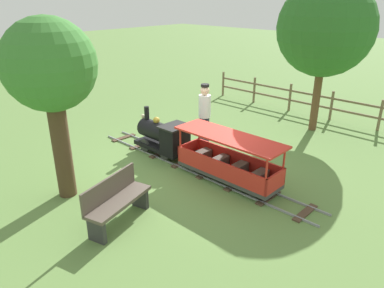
{
  "coord_description": "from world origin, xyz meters",
  "views": [
    {
      "loc": [
        -5.36,
        -5.14,
        3.6
      ],
      "look_at": [
        0.0,
        -0.06,
        0.55
      ],
      "focal_mm": 34.07,
      "sensor_mm": 36.0,
      "label": 1
    }
  ],
  "objects_px": {
    "passenger_car": "(228,163)",
    "oak_tree_near": "(50,69)",
    "locomotive": "(164,136)",
    "oak_tree_far": "(326,28)",
    "conductor_person": "(205,111)",
    "park_bench": "(117,201)"
  },
  "relations": [
    {
      "from": "passenger_car",
      "to": "oak_tree_near",
      "type": "bearing_deg",
      "value": 142.78
    },
    {
      "from": "locomotive",
      "to": "oak_tree_far",
      "type": "xyz_separation_m",
      "value": [
        4.14,
        -1.76,
        2.29
      ]
    },
    {
      "from": "locomotive",
      "to": "oak_tree_near",
      "type": "relative_size",
      "value": 0.44
    },
    {
      "from": "passenger_car",
      "to": "conductor_person",
      "type": "bearing_deg",
      "value": 56.51
    },
    {
      "from": "passenger_car",
      "to": "conductor_person",
      "type": "height_order",
      "value": "conductor_person"
    },
    {
      "from": "locomotive",
      "to": "park_bench",
      "type": "height_order",
      "value": "locomotive"
    },
    {
      "from": "passenger_car",
      "to": "oak_tree_near",
      "type": "height_order",
      "value": "oak_tree_near"
    },
    {
      "from": "passenger_car",
      "to": "oak_tree_near",
      "type": "distance_m",
      "value": 3.76
    },
    {
      "from": "locomotive",
      "to": "park_bench",
      "type": "relative_size",
      "value": 1.06
    },
    {
      "from": "conductor_person",
      "to": "locomotive",
      "type": "bearing_deg",
      "value": 160.32
    },
    {
      "from": "locomotive",
      "to": "oak_tree_far",
      "type": "distance_m",
      "value": 5.05
    },
    {
      "from": "passenger_car",
      "to": "oak_tree_near",
      "type": "relative_size",
      "value": 0.71
    },
    {
      "from": "conductor_person",
      "to": "park_bench",
      "type": "distance_m",
      "value": 3.68
    },
    {
      "from": "oak_tree_far",
      "to": "conductor_person",
      "type": "bearing_deg",
      "value": 155.86
    },
    {
      "from": "oak_tree_near",
      "to": "oak_tree_far",
      "type": "xyz_separation_m",
      "value": [
        6.67,
        -1.75,
        0.35
      ]
    },
    {
      "from": "oak_tree_near",
      "to": "locomotive",
      "type": "bearing_deg",
      "value": 0.38
    },
    {
      "from": "locomotive",
      "to": "passenger_car",
      "type": "bearing_deg",
      "value": -90.0
    },
    {
      "from": "oak_tree_near",
      "to": "park_bench",
      "type": "bearing_deg",
      "value": -85.78
    },
    {
      "from": "locomotive",
      "to": "oak_tree_far",
      "type": "height_order",
      "value": "oak_tree_far"
    },
    {
      "from": "conductor_person",
      "to": "passenger_car",
      "type": "bearing_deg",
      "value": -123.49
    },
    {
      "from": "oak_tree_near",
      "to": "oak_tree_far",
      "type": "height_order",
      "value": "oak_tree_far"
    },
    {
      "from": "locomotive",
      "to": "passenger_car",
      "type": "height_order",
      "value": "locomotive"
    }
  ]
}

